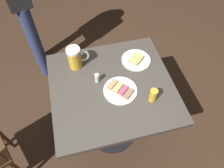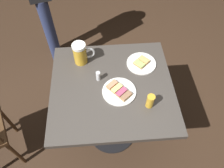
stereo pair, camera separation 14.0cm
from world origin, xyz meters
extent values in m
plane|color=#382619|center=(0.00, 0.00, 0.00)|extent=(6.00, 6.00, 0.00)
cylinder|color=black|center=(0.00, 0.00, 0.01)|extent=(0.44, 0.44, 0.01)
cylinder|color=black|center=(0.00, 0.00, 0.36)|extent=(0.09, 0.09, 0.70)
cube|color=#423D38|center=(0.00, 0.00, 0.71)|extent=(0.77, 0.81, 0.04)
cylinder|color=white|center=(0.05, 0.04, 0.74)|extent=(0.22, 0.22, 0.01)
cube|color=#9E7547|center=(0.10, 0.08, 0.75)|extent=(0.08, 0.08, 0.01)
cube|color=#997051|center=(0.10, 0.08, 0.76)|extent=(0.08, 0.08, 0.01)
cube|color=#9E7547|center=(0.07, 0.06, 0.75)|extent=(0.08, 0.08, 0.01)
cube|color=#BC4C70|center=(0.07, 0.06, 0.76)|extent=(0.08, 0.08, 0.01)
cube|color=#9E7547|center=(0.04, 0.03, 0.75)|extent=(0.08, 0.08, 0.01)
cube|color=#EFE07A|center=(0.04, 0.03, 0.76)|extent=(0.08, 0.08, 0.01)
cube|color=#9E7547|center=(0.01, 0.00, 0.75)|extent=(0.08, 0.08, 0.01)
cube|color=#EA8E66|center=(0.01, 0.00, 0.76)|extent=(0.08, 0.08, 0.01)
cylinder|color=white|center=(-0.18, 0.22, 0.74)|extent=(0.21, 0.21, 0.01)
cube|color=#9E7547|center=(-0.16, 0.20, 0.75)|extent=(0.09, 0.09, 0.01)
cube|color=#ADC66B|center=(-0.16, 0.20, 0.76)|extent=(0.09, 0.08, 0.01)
cube|color=#9E7547|center=(-0.19, 0.24, 0.75)|extent=(0.09, 0.09, 0.01)
cube|color=#E5B266|center=(-0.19, 0.24, 0.76)|extent=(0.09, 0.08, 0.01)
cylinder|color=gold|center=(-0.23, -0.21, 0.80)|extent=(0.09, 0.09, 0.14)
cylinder|color=white|center=(-0.23, -0.21, 0.88)|extent=(0.09, 0.09, 0.02)
torus|color=silver|center=(-0.24, -0.15, 0.81)|extent=(0.02, 0.09, 0.09)
cylinder|color=gold|center=(0.17, 0.22, 0.78)|extent=(0.05, 0.05, 0.10)
cylinder|color=silver|center=(-0.06, -0.09, 0.77)|extent=(0.03, 0.03, 0.07)
cylinder|color=#472D19|center=(-0.06, -0.89, 0.22)|extent=(0.03, 0.03, 0.45)
cylinder|color=navy|center=(-0.87, -0.55, 0.42)|extent=(0.11, 0.11, 0.83)
cylinder|color=navy|center=(-1.08, -0.60, 0.42)|extent=(0.11, 0.11, 0.83)
camera|label=1|loc=(0.79, -0.20, 1.89)|focal=34.24mm
camera|label=2|loc=(0.82, -0.06, 1.89)|focal=34.24mm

